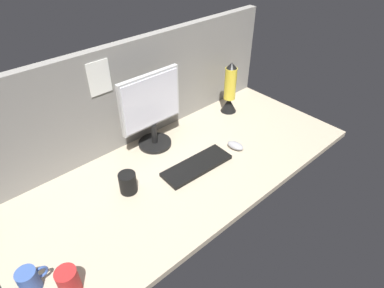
{
  "coord_description": "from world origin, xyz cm",
  "views": [
    {
      "loc": [
        -80.99,
        -96.34,
        109.36
      ],
      "look_at": [
        0.1,
        0.0,
        14.0
      ],
      "focal_mm": 30.66,
      "sensor_mm": 36.0,
      "label": 1
    }
  ],
  "objects_px": {
    "mug_red_plastic": "(69,282)",
    "monitor": "(152,109)",
    "lava_lamp": "(230,92)",
    "mug_black_travel": "(128,183)",
    "keyboard": "(197,166)",
    "mug_ceramic_blue": "(30,280)",
    "mouse": "(235,146)"
  },
  "relations": [
    {
      "from": "mug_ceramic_blue",
      "to": "lava_lamp",
      "type": "relative_size",
      "value": 0.32
    },
    {
      "from": "mug_ceramic_blue",
      "to": "mug_red_plastic",
      "type": "height_order",
      "value": "mug_red_plastic"
    },
    {
      "from": "mug_ceramic_blue",
      "to": "mug_red_plastic",
      "type": "distance_m",
      "value": 0.14
    },
    {
      "from": "monitor",
      "to": "mug_black_travel",
      "type": "bearing_deg",
      "value": -145.35
    },
    {
      "from": "monitor",
      "to": "lava_lamp",
      "type": "xyz_separation_m",
      "value": [
        0.56,
        -0.03,
        -0.09
      ]
    },
    {
      "from": "monitor",
      "to": "mug_red_plastic",
      "type": "xyz_separation_m",
      "value": [
        -0.72,
        -0.49,
        -0.17
      ]
    },
    {
      "from": "monitor",
      "to": "lava_lamp",
      "type": "relative_size",
      "value": 1.28
    },
    {
      "from": "monitor",
      "to": "mug_ceramic_blue",
      "type": "xyz_separation_m",
      "value": [
        -0.82,
        -0.39,
        -0.18
      ]
    },
    {
      "from": "mouse",
      "to": "mug_ceramic_blue",
      "type": "height_order",
      "value": "mug_ceramic_blue"
    },
    {
      "from": "keyboard",
      "to": "mug_ceramic_blue",
      "type": "relative_size",
      "value": 3.57
    },
    {
      "from": "mug_black_travel",
      "to": "mug_ceramic_blue",
      "type": "bearing_deg",
      "value": -160.83
    },
    {
      "from": "mug_red_plastic",
      "to": "lava_lamp",
      "type": "distance_m",
      "value": 1.36
    },
    {
      "from": "mug_ceramic_blue",
      "to": "mug_red_plastic",
      "type": "relative_size",
      "value": 0.93
    },
    {
      "from": "keyboard",
      "to": "mug_black_travel",
      "type": "xyz_separation_m",
      "value": [
        -0.35,
        0.09,
        0.04
      ]
    },
    {
      "from": "keyboard",
      "to": "mug_red_plastic",
      "type": "bearing_deg",
      "value": -163.76
    },
    {
      "from": "mug_black_travel",
      "to": "mug_red_plastic",
      "type": "bearing_deg",
      "value": -146.28
    },
    {
      "from": "monitor",
      "to": "mug_ceramic_blue",
      "type": "relative_size",
      "value": 4.01
    },
    {
      "from": "mouse",
      "to": "mug_ceramic_blue",
      "type": "bearing_deg",
      "value": 176.27
    },
    {
      "from": "lava_lamp",
      "to": "mug_black_travel",
      "type": "bearing_deg",
      "value": -168.21
    },
    {
      "from": "lava_lamp",
      "to": "monitor",
      "type": "bearing_deg",
      "value": 176.83
    },
    {
      "from": "mug_red_plastic",
      "to": "monitor",
      "type": "bearing_deg",
      "value": 34.12
    },
    {
      "from": "keyboard",
      "to": "mouse",
      "type": "height_order",
      "value": "mouse"
    },
    {
      "from": "monitor",
      "to": "mug_black_travel",
      "type": "height_order",
      "value": "monitor"
    },
    {
      "from": "mouse",
      "to": "mug_black_travel",
      "type": "xyz_separation_m",
      "value": [
        -0.61,
        0.11,
        0.03
      ]
    },
    {
      "from": "keyboard",
      "to": "mug_ceramic_blue",
      "type": "distance_m",
      "value": 0.86
    },
    {
      "from": "mug_ceramic_blue",
      "to": "mug_red_plastic",
      "type": "bearing_deg",
      "value": -45.75
    },
    {
      "from": "mug_black_travel",
      "to": "lava_lamp",
      "type": "relative_size",
      "value": 0.31
    },
    {
      "from": "monitor",
      "to": "mug_red_plastic",
      "type": "bearing_deg",
      "value": -145.88
    },
    {
      "from": "mug_red_plastic",
      "to": "mug_ceramic_blue",
      "type": "bearing_deg",
      "value": 134.25
    },
    {
      "from": "mug_ceramic_blue",
      "to": "lava_lamp",
      "type": "xyz_separation_m",
      "value": [
        1.38,
        0.36,
        0.09
      ]
    },
    {
      "from": "mug_red_plastic",
      "to": "lava_lamp",
      "type": "xyz_separation_m",
      "value": [
        1.28,
        0.46,
        0.08
      ]
    },
    {
      "from": "keyboard",
      "to": "lava_lamp",
      "type": "distance_m",
      "value": 0.6
    }
  ]
}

